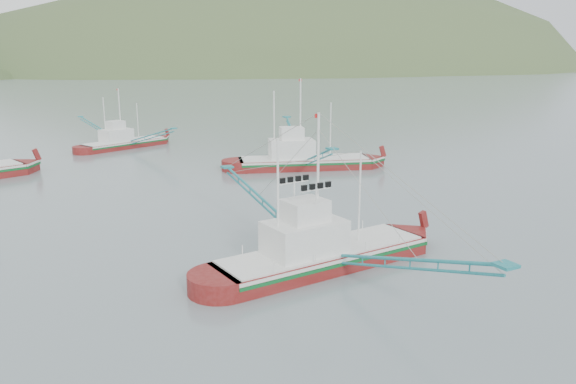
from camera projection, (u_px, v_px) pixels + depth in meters
name	position (u px, v px, depth m)	size (l,w,h in m)	color
ground	(331.00, 261.00, 35.53)	(1200.00, 1200.00, 0.00)	slate
main_boat	(320.00, 244.00, 34.08)	(14.25, 25.18, 10.22)	maroon
bg_boat_far	(123.00, 135.00, 78.53)	(12.49, 21.08, 8.94)	maroon
bg_boat_right	(303.00, 150.00, 64.09)	(15.49, 26.37, 11.00)	maroon
headland_right	(309.00, 70.00, 513.69)	(684.00, 432.00, 306.00)	#3F532B
ridge_distant	(49.00, 69.00, 532.48)	(960.00, 400.00, 240.00)	slate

